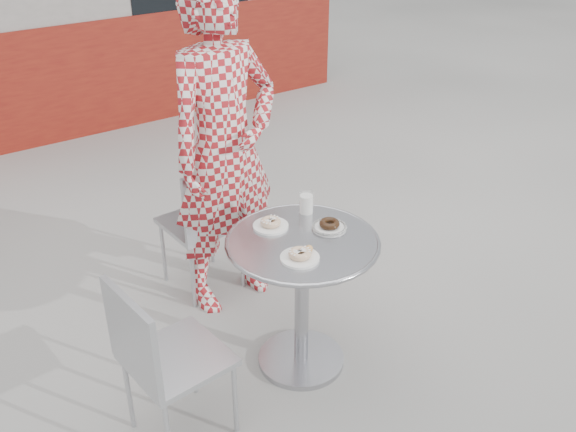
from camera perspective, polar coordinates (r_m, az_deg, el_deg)
ground at (r=3.26m, az=0.92°, el=-13.43°), size 60.00×60.00×0.00m
bistro_table at (r=2.97m, az=1.27°, el=-5.01°), size 0.71×0.71×0.71m
chair_far at (r=3.73m, az=-7.55°, el=-2.85°), size 0.40×0.41×0.81m
chair_left at (r=2.85m, az=-9.74°, el=-14.92°), size 0.42×0.41×0.80m
seated_person at (r=3.33m, az=-5.66°, el=5.84°), size 0.70×0.51×1.79m
plate_far at (r=2.97m, az=-1.55°, el=-0.70°), size 0.17×0.17×0.04m
plate_near at (r=2.74m, az=1.10°, el=-3.50°), size 0.17×0.17×0.05m
plate_checker at (r=2.97m, az=3.70°, el=-0.90°), size 0.16×0.16×0.04m
milk_cup at (r=3.08m, az=1.64°, el=1.15°), size 0.07×0.07×0.11m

